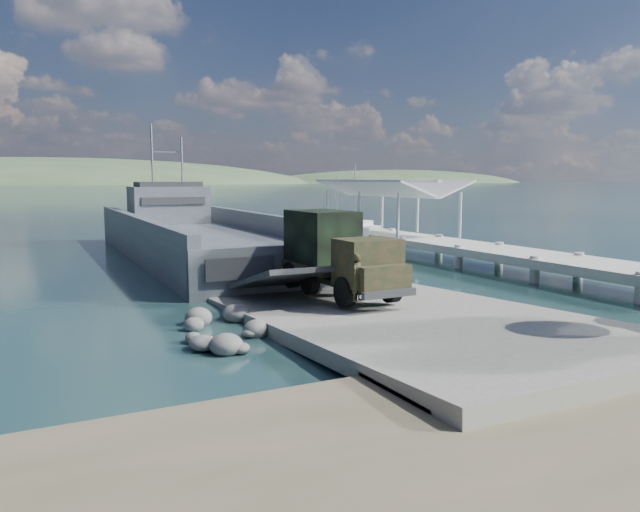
{
  "coord_description": "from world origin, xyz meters",
  "views": [
    {
      "loc": [
        -12.81,
        -19.13,
        5.36
      ],
      "look_at": [
        0.04,
        6.0,
        1.82
      ],
      "focal_mm": 35.0,
      "sensor_mm": 36.0,
      "label": 1
    }
  ],
  "objects": [
    {
      "name": "ground",
      "position": [
        0.0,
        0.0,
        0.0
      ],
      "size": [
        1400.0,
        1400.0,
        0.0
      ],
      "primitive_type": "plane",
      "color": "#19383E",
      "rests_on": "ground"
    },
    {
      "name": "boat_ramp",
      "position": [
        0.0,
        -1.0,
        0.25
      ],
      "size": [
        10.0,
        18.0,
        0.5
      ],
      "primitive_type": "cube",
      "color": "slate",
      "rests_on": "ground"
    },
    {
      "name": "shoreline_rocks",
      "position": [
        -6.2,
        0.5,
        0.0
      ],
      "size": [
        3.2,
        5.6,
        0.9
      ],
      "primitive_type": null,
      "color": "#5E5D5B",
      "rests_on": "ground"
    },
    {
      "name": "distant_headlands",
      "position": [
        50.0,
        560.0,
        0.0
      ],
      "size": [
        1000.0,
        240.0,
        48.0
      ],
      "primitive_type": null,
      "color": "#364F31",
      "rests_on": "ground"
    },
    {
      "name": "pier",
      "position": [
        13.0,
        18.77,
        1.6
      ],
      "size": [
        6.4,
        44.0,
        6.1
      ],
      "color": "#A9A79F",
      "rests_on": "ground"
    },
    {
      "name": "landing_craft",
      "position": [
        -0.96,
        21.53,
        0.85
      ],
      "size": [
        9.74,
        35.28,
        10.41
      ],
      "rotation": [
        0.0,
        0.0,
        -0.03
      ],
      "color": "#464C53",
      "rests_on": "ground"
    },
    {
      "name": "military_truck",
      "position": [
        -0.41,
        3.65,
        2.21
      ],
      "size": [
        2.46,
        7.45,
        3.44
      ],
      "rotation": [
        0.0,
        0.0,
        -0.0
      ],
      "color": "black",
      "rests_on": "boat_ramp"
    },
    {
      "name": "soldier",
      "position": [
        -1.41,
        0.15,
        1.38
      ],
      "size": [
        0.76,
        0.66,
        1.75
      ],
      "primitive_type": "imported",
      "rotation": [
        0.0,
        0.0,
        0.46
      ],
      "color": "black",
      "rests_on": "boat_ramp"
    },
    {
      "name": "sailboat_near",
      "position": [
        18.67,
        34.63,
        0.37
      ],
      "size": [
        3.22,
        6.0,
        7.02
      ],
      "rotation": [
        0.0,
        0.0,
        0.28
      ],
      "color": "silver",
      "rests_on": "ground"
    },
    {
      "name": "sailboat_far",
      "position": [
        18.42,
        37.94,
        0.3
      ],
      "size": [
        2.33,
        4.86,
        5.7
      ],
      "rotation": [
        0.0,
        0.0,
        0.21
      ],
      "color": "silver",
      "rests_on": "ground"
    }
  ]
}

